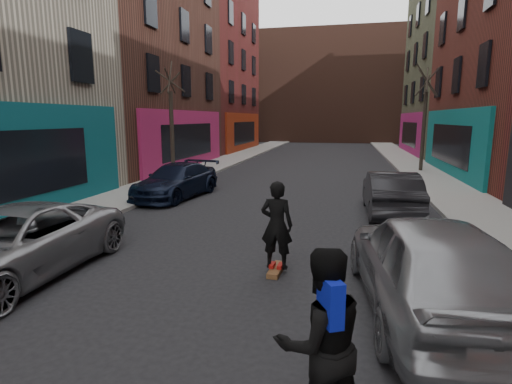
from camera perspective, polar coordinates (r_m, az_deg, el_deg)
The scene contains 12 objects.
sidewalk_left at distance 31.26m, azimuth -2.75°, elevation 5.02°, with size 2.50×84.00×0.13m, color gray.
sidewalk_right at distance 30.48m, azimuth 20.64°, elevation 4.22°, with size 2.50×84.00×0.13m, color gray.
building_far at distance 56.20m, azimuth 10.84°, elevation 14.35°, with size 40.00×10.00×14.00m, color #47281E.
tree_left_far at distance 19.78m, azimuth -12.02°, elevation 11.26°, with size 2.00×2.00×6.50m, color black, non-canonical shape.
tree_right_far at distance 24.40m, azimuth 23.00°, elevation 10.83°, with size 2.00×2.00×6.80m, color black, non-canonical shape.
parked_left_far at distance 8.97m, azimuth -31.54°, elevation -6.36°, with size 2.25×4.87×1.35m, color gray.
parked_left_end at distance 15.77m, azimuth -11.31°, elevation 1.59°, with size 1.83×4.50×1.31m, color black.
parked_right_far at distance 6.77m, azimuth 23.47°, elevation -9.44°, with size 1.96×4.86×1.66m, color gray.
parked_right_end at distance 13.36m, azimuth 18.68°, elevation -0.15°, with size 1.48×4.24×1.40m, color black.
skateboard at distance 8.15m, azimuth 2.92°, elevation -11.02°, with size 0.22×0.80×0.10m, color brown.
skateboarder at distance 7.86m, azimuth 2.98°, elevation -4.72°, with size 0.64×0.42×1.75m, color black.
pedestrian at distance 4.08m, azimuth 9.24°, elevation -20.40°, with size 1.14×1.05×1.89m.
Camera 1 is at (1.94, -0.02, 3.04)m, focal length 28.00 mm.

